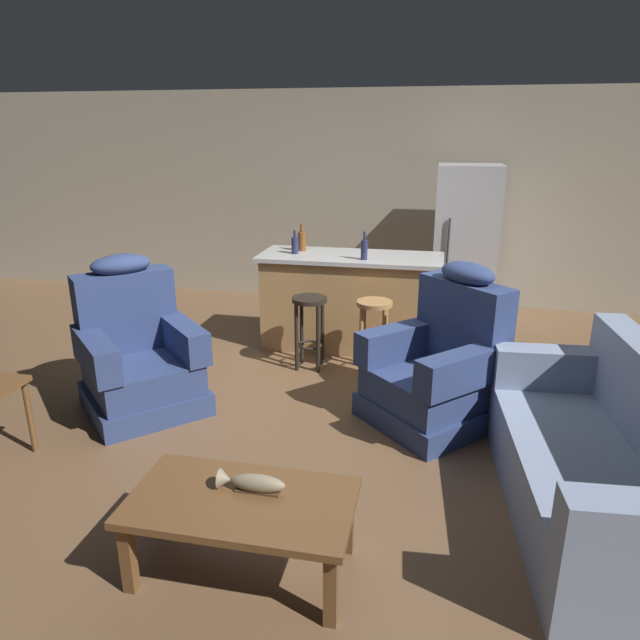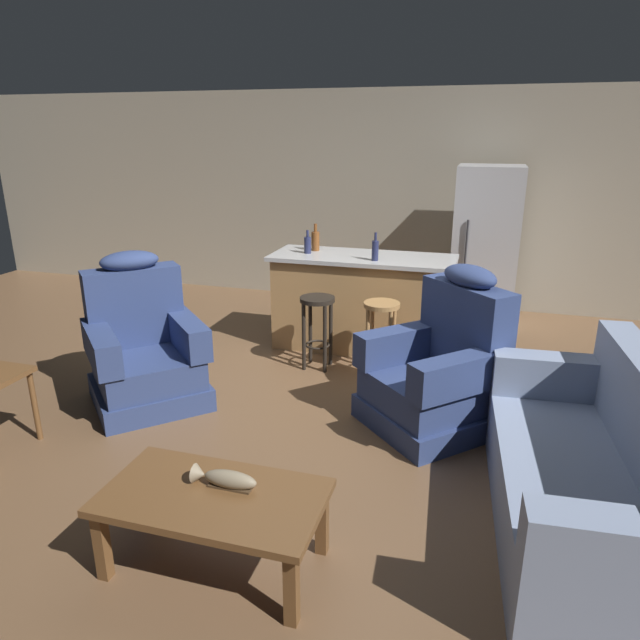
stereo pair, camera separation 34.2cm
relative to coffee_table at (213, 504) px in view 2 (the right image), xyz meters
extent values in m
plane|color=brown|center=(0.03, 1.89, -0.36)|extent=(12.00, 12.00, 0.00)
cube|color=#A89E89|center=(0.03, 5.02, 0.94)|extent=(12.00, 0.05, 2.60)
cube|color=brown|center=(0.00, 0.00, 0.04)|extent=(1.10, 0.60, 0.04)
cube|color=brown|center=(-0.49, -0.24, -0.17)|extent=(0.06, 0.06, 0.38)
cube|color=brown|center=(0.49, -0.24, -0.17)|extent=(0.06, 0.06, 0.38)
cube|color=brown|center=(-0.49, 0.24, -0.17)|extent=(0.06, 0.06, 0.38)
cube|color=brown|center=(0.49, 0.24, -0.17)|extent=(0.06, 0.06, 0.38)
cube|color=#4C3823|center=(0.06, 0.08, 0.06)|extent=(0.22, 0.07, 0.01)
ellipsoid|color=gray|center=(0.06, 0.08, 0.10)|extent=(0.28, 0.09, 0.09)
cone|color=gray|center=(-0.11, 0.08, 0.10)|extent=(0.06, 0.10, 0.10)
cube|color=#8493B2|center=(1.78, 0.80, -0.26)|extent=(0.98, 1.96, 0.20)
cube|color=#8493B2|center=(1.78, 0.80, -0.05)|extent=(0.98, 1.96, 0.22)
cube|color=#8493B2|center=(1.84, -0.04, 0.20)|extent=(0.85, 0.26, 0.28)
cube|color=#8493B2|center=(1.72, 1.65, 0.20)|extent=(0.85, 0.26, 0.28)
cube|color=navy|center=(-1.35, 1.52, -0.27)|extent=(1.19, 1.19, 0.18)
cube|color=navy|center=(-1.35, 1.52, -0.06)|extent=(1.10, 1.10, 0.24)
cube|color=navy|center=(-1.56, 1.73, 0.38)|extent=(0.70, 0.71, 0.64)
ellipsoid|color=navy|center=(-1.56, 1.73, 0.76)|extent=(0.51, 0.51, 0.16)
cube|color=navy|center=(-1.10, 1.74, 0.19)|extent=(0.69, 0.69, 0.26)
cube|color=navy|center=(-1.56, 1.27, 0.19)|extent=(0.69, 0.69, 0.26)
cube|color=navy|center=(0.88, 1.77, -0.27)|extent=(1.19, 1.19, 0.18)
cube|color=navy|center=(0.88, 1.77, -0.06)|extent=(1.10, 1.10, 0.24)
cube|color=navy|center=(1.09, 1.98, 0.38)|extent=(0.71, 0.70, 0.64)
ellipsoid|color=navy|center=(1.09, 1.98, 0.76)|extent=(0.51, 0.51, 0.16)
cube|color=navy|center=(1.10, 1.52, 0.19)|extent=(0.69, 0.69, 0.26)
cube|color=navy|center=(0.63, 1.99, 0.19)|extent=(0.69, 0.69, 0.26)
cylinder|color=brown|center=(-1.79, 0.78, -0.10)|extent=(0.04, 0.04, 0.52)
cube|color=#AD7F4C|center=(0.03, 3.24, 0.09)|extent=(1.71, 0.63, 0.91)
cube|color=#B2B2B2|center=(0.03, 3.24, 0.57)|extent=(1.80, 0.70, 0.04)
cylinder|color=black|center=(-0.25, 2.61, 0.30)|extent=(0.32, 0.32, 0.04)
torus|color=black|center=(-0.25, 2.61, -0.14)|extent=(0.23, 0.23, 0.02)
cylinder|color=black|center=(-0.35, 2.51, -0.04)|extent=(0.04, 0.04, 0.64)
cylinder|color=black|center=(-0.15, 2.51, -0.04)|extent=(0.04, 0.04, 0.64)
cylinder|color=black|center=(-0.35, 2.71, -0.04)|extent=(0.04, 0.04, 0.64)
cylinder|color=black|center=(-0.15, 2.71, -0.04)|extent=(0.04, 0.04, 0.64)
cylinder|color=#A87A47|center=(0.34, 2.61, 0.30)|extent=(0.32, 0.32, 0.04)
torus|color=#A87A47|center=(0.34, 2.61, -0.14)|extent=(0.23, 0.23, 0.02)
cylinder|color=#A87A47|center=(0.24, 2.51, -0.04)|extent=(0.04, 0.04, 0.64)
cylinder|color=#A87A47|center=(0.44, 2.51, -0.04)|extent=(0.04, 0.04, 0.64)
cylinder|color=#A87A47|center=(0.24, 2.71, -0.04)|extent=(0.04, 0.04, 0.64)
cylinder|color=#A87A47|center=(0.44, 2.71, -0.04)|extent=(0.04, 0.04, 0.64)
cube|color=#B7B7BC|center=(1.16, 4.44, 0.52)|extent=(0.70, 0.66, 1.76)
cylinder|color=#333338|center=(0.97, 4.09, 0.60)|extent=(0.02, 0.02, 0.50)
cylinder|color=#23284C|center=(-0.53, 3.20, 0.67)|extent=(0.07, 0.07, 0.16)
cylinder|color=#23284C|center=(-0.53, 3.20, 0.78)|extent=(0.03, 0.03, 0.07)
cylinder|color=#23284C|center=(0.18, 3.07, 0.68)|extent=(0.06, 0.06, 0.19)
cylinder|color=#23284C|center=(0.18, 3.07, 0.81)|extent=(0.02, 0.02, 0.08)
cylinder|color=brown|center=(-0.49, 3.36, 0.68)|extent=(0.08, 0.08, 0.19)
cylinder|color=brown|center=(-0.49, 3.36, 0.82)|extent=(0.03, 0.03, 0.08)
camera|label=1|loc=(0.85, -2.22, 1.75)|focal=32.00mm
camera|label=2|loc=(1.18, -2.13, 1.75)|focal=32.00mm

